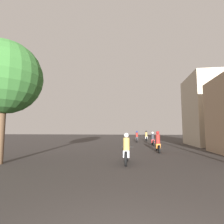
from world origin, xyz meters
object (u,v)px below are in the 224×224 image
at_px(motorcycle_silver, 126,151).
at_px(motorcycle_black, 137,138).
at_px(street_tree, 4,78).
at_px(motorcycle_red, 153,140).
at_px(motorcycle_white, 146,137).
at_px(building_right_far, 210,110).
at_px(motorcycle_orange, 158,144).

relative_size(motorcycle_silver, motorcycle_black, 1.00).
height_order(motorcycle_silver, street_tree, street_tree).
distance_m(motorcycle_silver, motorcycle_red, 10.51).
xyz_separation_m(motorcycle_silver, motorcycle_white, (2.04, 18.07, 0.02)).
bearing_deg(street_tree, motorcycle_white, 66.75).
xyz_separation_m(motorcycle_black, building_right_far, (7.83, -4.40, 3.13)).
bearing_deg(motorcycle_red, motorcycle_orange, -97.74).
distance_m(motorcycle_silver, street_tree, 7.21).
relative_size(motorcycle_silver, building_right_far, 0.26).
xyz_separation_m(motorcycle_red, building_right_far, (6.22, 0.86, 3.15)).
relative_size(building_right_far, street_tree, 1.21).
distance_m(motorcycle_orange, motorcycle_white, 13.26).
relative_size(motorcycle_silver, motorcycle_white, 0.91).
bearing_deg(motorcycle_red, motorcycle_silver, -108.58).
distance_m(motorcycle_orange, motorcycle_red, 5.46).
xyz_separation_m(motorcycle_silver, motorcycle_red, (2.24, 10.27, -0.02)).
relative_size(motorcycle_white, building_right_far, 0.29).
bearing_deg(building_right_far, motorcycle_silver, -127.24).
bearing_deg(motorcycle_white, motorcycle_red, -96.98).
height_order(motorcycle_red, motorcycle_white, motorcycle_white).
distance_m(motorcycle_white, street_tree, 21.01).
height_order(motorcycle_orange, building_right_far, building_right_far).
bearing_deg(building_right_far, motorcycle_orange, -135.16).
xyz_separation_m(motorcycle_silver, motorcycle_orange, (2.10, 4.81, 0.02)).
bearing_deg(motorcycle_black, motorcycle_silver, -100.40).
bearing_deg(street_tree, motorcycle_red, 53.26).
bearing_deg(motorcycle_orange, motorcycle_silver, -107.08).
distance_m(motorcycle_orange, motorcycle_black, 10.83).
height_order(motorcycle_silver, motorcycle_red, motorcycle_silver).
xyz_separation_m(motorcycle_black, street_tree, (-6.76, -16.47, 3.68)).
bearing_deg(motorcycle_silver, motorcycle_black, 96.66).
distance_m(motorcycle_red, motorcycle_white, 7.80).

